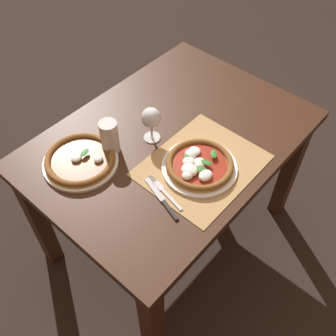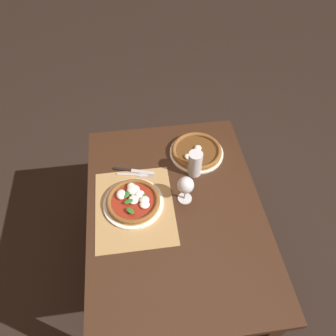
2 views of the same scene
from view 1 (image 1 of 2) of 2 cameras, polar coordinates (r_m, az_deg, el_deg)
ground_plane at (r=2.22m, az=0.30°, el=-9.04°), size 24.00×24.00×0.00m
dining_table at (r=1.72m, az=0.39°, el=1.81°), size 1.16×0.84×0.74m
paper_placemat at (r=1.54m, az=4.94°, el=0.39°), size 0.46×0.38×0.00m
pizza_near at (r=1.51m, az=4.51°, el=0.41°), size 0.29×0.29×0.05m
pizza_far at (r=1.56m, az=-12.60°, el=1.12°), size 0.29×0.29×0.04m
wine_glass at (r=1.56m, az=-2.46°, el=7.12°), size 0.08×0.08×0.16m
pint_glass at (r=1.55m, az=-8.47°, el=4.40°), size 0.07×0.07×0.15m
fork at (r=1.44m, az=-0.52°, el=-3.48°), size 0.06×0.20×0.00m
knife at (r=1.43m, az=-0.98°, el=-4.41°), size 0.08×0.21×0.01m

